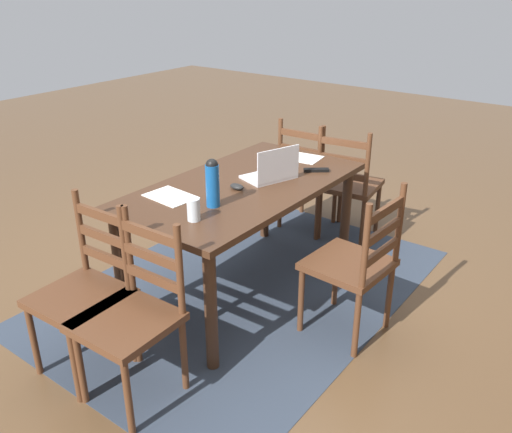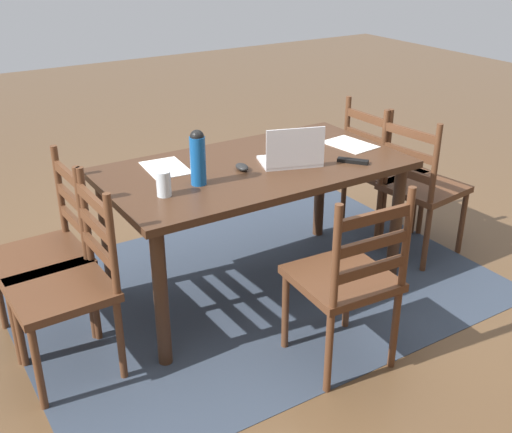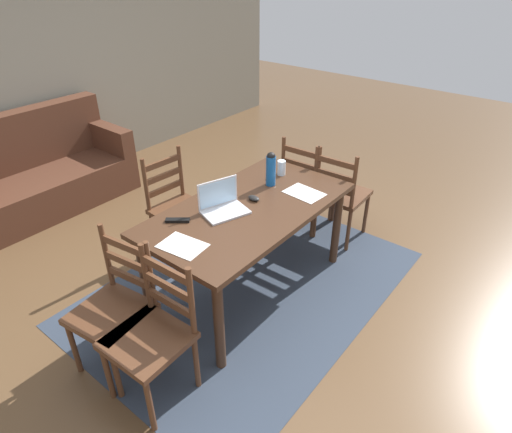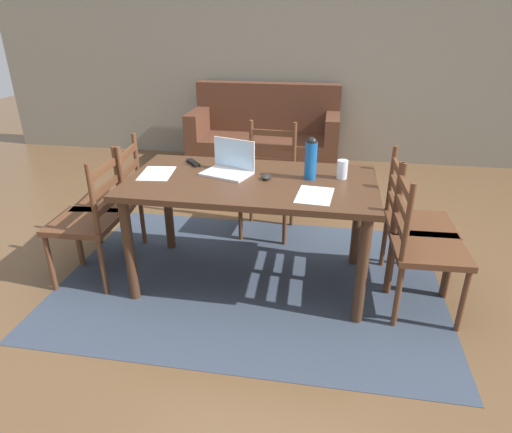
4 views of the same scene
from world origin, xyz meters
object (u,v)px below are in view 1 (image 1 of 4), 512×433
object	(u,v)px
chair_left_far	(348,185)
chair_right_near	(86,292)
water_bottle	(212,182)
drinking_glass	(194,210)
laptop	(273,171)
chair_right_far	(132,316)
chair_far_head	(354,265)
chair_left_near	(309,176)
dining_table	(243,198)
computer_mouse	(237,187)
tv_remote	(316,170)

from	to	relation	value
chair_left_far	chair_right_near	xyz separation A→B (m)	(2.23, -0.36, 0.00)
water_bottle	drinking_glass	world-z (taller)	water_bottle
chair_left_far	laptop	xyz separation A→B (m)	(0.95, -0.07, 0.37)
chair_right_far	chair_far_head	bearing A→B (deg)	150.13
chair_left_near	chair_right_near	bearing A→B (deg)	-0.08
dining_table	chair_far_head	size ratio (longest dim) A/B	1.74
computer_mouse	tv_remote	world-z (taller)	computer_mouse
drinking_glass	chair_far_head	bearing A→B (deg)	130.82
computer_mouse	tv_remote	xyz separation A→B (m)	(-0.58, 0.23, -0.01)
water_bottle	computer_mouse	distance (m)	0.32
laptop	water_bottle	xyz separation A→B (m)	(0.55, -0.03, 0.09)
drinking_glass	computer_mouse	xyz separation A→B (m)	(-0.50, -0.10, -0.05)
dining_table	chair_right_near	distance (m)	1.15
chair_right_far	laptop	world-z (taller)	laptop
chair_left_far	chair_right_near	bearing A→B (deg)	-9.24
water_bottle	drinking_glass	bearing A→B (deg)	11.85
chair_right_near	computer_mouse	bearing A→B (deg)	168.28
chair_left_far	chair_far_head	bearing A→B (deg)	29.49
chair_right_far	computer_mouse	distance (m)	1.08
chair_far_head	chair_left_far	xyz separation A→B (m)	(-1.12, -0.63, 0.00)
laptop	computer_mouse	bearing A→B (deg)	-17.19
chair_left_far	water_bottle	size ratio (longest dim) A/B	3.35
dining_table	chair_far_head	distance (m)	0.84
chair_right_near	laptop	bearing A→B (deg)	167.12
chair_far_head	tv_remote	size ratio (longest dim) A/B	5.59
chair_right_far	drinking_glass	xyz separation A→B (m)	(-0.52, -0.05, 0.38)
chair_left_far	laptop	size ratio (longest dim) A/B	2.54
dining_table	chair_far_head	xyz separation A→B (m)	(0.00, 0.82, -0.22)
chair_right_far	laptop	xyz separation A→B (m)	(-1.28, -0.06, 0.37)
chair_left_near	chair_left_far	xyz separation A→B (m)	(-0.00, 0.36, 0.00)
chair_far_head	chair_left_far	size ratio (longest dim) A/B	1.00
chair_right_near	tv_remote	xyz separation A→B (m)	(-1.59, 0.44, 0.32)
chair_left_far	tv_remote	world-z (taller)	chair_left_far
water_bottle	tv_remote	bearing A→B (deg)	168.79
tv_remote	water_bottle	bearing A→B (deg)	-49.82
chair_left_near	computer_mouse	size ratio (longest dim) A/B	9.50
computer_mouse	tv_remote	bearing A→B (deg)	163.46
laptop	water_bottle	distance (m)	0.56
dining_table	chair_left_near	distance (m)	1.15
chair_right_near	tv_remote	size ratio (longest dim) A/B	5.59
chair_far_head	water_bottle	world-z (taller)	water_bottle
chair_right_far	tv_remote	xyz separation A→B (m)	(-1.59, 0.08, 0.32)
drinking_glass	tv_remote	distance (m)	1.08
chair_left_near	chair_right_near	size ratio (longest dim) A/B	1.00
chair_left_far	laptop	world-z (taller)	laptop
computer_mouse	tv_remote	size ratio (longest dim) A/B	0.59
water_bottle	computer_mouse	bearing A→B (deg)	-169.12
chair_left_far	computer_mouse	size ratio (longest dim) A/B	9.50
laptop	drinking_glass	world-z (taller)	laptop
chair_far_head	chair_right_near	world-z (taller)	same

